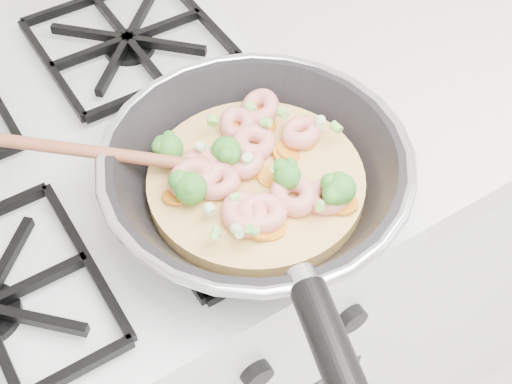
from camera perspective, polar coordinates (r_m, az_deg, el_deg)
stove at (r=1.21m, az=-10.74°, el=-11.55°), size 0.60×0.60×0.92m
counter_right at (r=1.51m, az=17.56°, el=3.08°), size 1.00×0.60×0.90m
skillet at (r=0.73m, az=-0.03°, el=1.20°), size 0.44×0.54×0.09m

